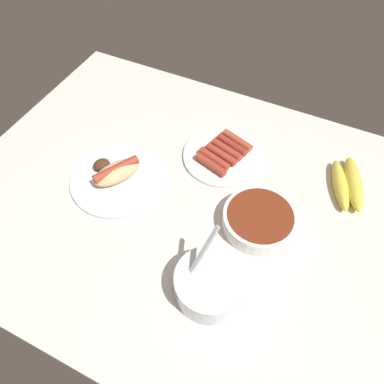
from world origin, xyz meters
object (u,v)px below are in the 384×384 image
plate_hotdog_assembled (117,176)px  banana_bunch (348,184)px  bowl_chili (259,219)px  plate_sausages (224,155)px  bowl_coleslaw (210,284)px

plate_hotdog_assembled → banana_bunch: (-54.82, -23.29, 0.19)cm
bowl_chili → plate_sausages: 23.29cm
plate_hotdog_assembled → bowl_coleslaw: 38.51cm
plate_hotdog_assembled → plate_sausages: bearing=-138.3°
bowl_coleslaw → banana_bunch: (-20.54, -40.72, -1.69)cm
plate_sausages → bowl_chili: bearing=133.8°
plate_sausages → banana_bunch: size_ratio=1.19×
plate_hotdog_assembled → banana_bunch: 59.57cm
plate_sausages → banana_bunch: (-32.85, -3.71, 0.82)cm
plate_sausages → bowl_coleslaw: bearing=108.4°
plate_hotdog_assembled → banana_bunch: plate_hotdog_assembled is taller
bowl_coleslaw → plate_sausages: bearing=-71.6°
bowl_coleslaw → plate_sausages: (12.32, -37.01, -2.51)cm
plate_hotdog_assembled → bowl_chili: bearing=-175.8°
bowl_coleslaw → plate_sausages: 39.08cm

